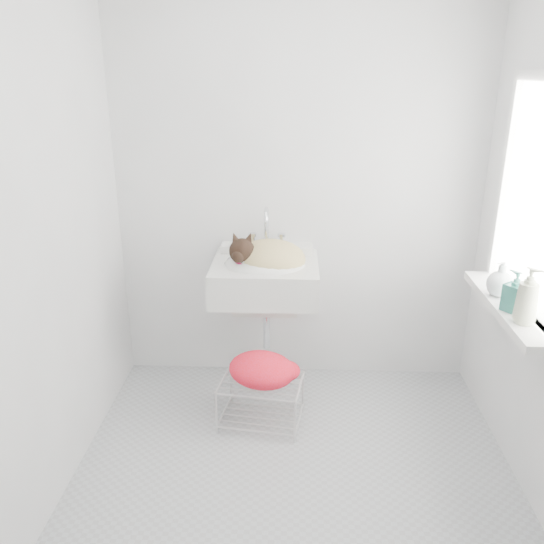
{
  "coord_description": "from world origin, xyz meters",
  "views": [
    {
      "loc": [
        -0.01,
        -2.27,
        1.91
      ],
      "look_at": [
        -0.13,
        0.5,
        0.88
      ],
      "focal_mm": 36.49,
      "sensor_mm": 36.0,
      "label": 1
    }
  ],
  "objects_px": {
    "wire_rack": "(261,399)",
    "bottle_a": "(523,323)",
    "cat": "(267,257)",
    "bottle_b": "(512,311)",
    "bottle_c": "(498,295)",
    "sink": "(265,262)"
  },
  "relations": [
    {
      "from": "cat",
      "to": "sink",
      "type": "bearing_deg",
      "value": 126.66
    },
    {
      "from": "wire_rack",
      "to": "bottle_c",
      "type": "distance_m",
      "value": 1.38
    },
    {
      "from": "bottle_a",
      "to": "bottle_b",
      "type": "relative_size",
      "value": 1.13
    },
    {
      "from": "cat",
      "to": "wire_rack",
      "type": "distance_m",
      "value": 0.81
    },
    {
      "from": "sink",
      "to": "cat",
      "type": "distance_m",
      "value": 0.05
    },
    {
      "from": "bottle_a",
      "to": "sink",
      "type": "bearing_deg",
      "value": 147.43
    },
    {
      "from": "cat",
      "to": "bottle_a",
      "type": "bearing_deg",
      "value": -32.7
    },
    {
      "from": "sink",
      "to": "wire_rack",
      "type": "bearing_deg",
      "value": -91.34
    },
    {
      "from": "sink",
      "to": "bottle_a",
      "type": "bearing_deg",
      "value": -32.57
    },
    {
      "from": "wire_rack",
      "to": "bottle_a",
      "type": "height_order",
      "value": "bottle_a"
    },
    {
      "from": "cat",
      "to": "bottle_a",
      "type": "xyz_separation_m",
      "value": [
        1.17,
        -0.74,
        -0.04
      ]
    },
    {
      "from": "sink",
      "to": "bottle_c",
      "type": "height_order",
      "value": "sink"
    },
    {
      "from": "bottle_a",
      "to": "bottle_b",
      "type": "xyz_separation_m",
      "value": [
        0.0,
        0.13,
        0.0
      ]
    },
    {
      "from": "wire_rack",
      "to": "bottle_a",
      "type": "bearing_deg",
      "value": -19.44
    },
    {
      "from": "sink",
      "to": "bottle_c",
      "type": "relative_size",
      "value": 3.56
    },
    {
      "from": "cat",
      "to": "wire_rack",
      "type": "height_order",
      "value": "cat"
    },
    {
      "from": "cat",
      "to": "bottle_c",
      "type": "relative_size",
      "value": 2.48
    },
    {
      "from": "cat",
      "to": "bottle_b",
      "type": "relative_size",
      "value": 2.21
    },
    {
      "from": "wire_rack",
      "to": "cat",
      "type": "bearing_deg",
      "value": 86.24
    },
    {
      "from": "cat",
      "to": "bottle_a",
      "type": "relative_size",
      "value": 1.95
    },
    {
      "from": "bottle_c",
      "to": "cat",
      "type": "bearing_deg",
      "value": 160.21
    },
    {
      "from": "bottle_a",
      "to": "bottle_b",
      "type": "height_order",
      "value": "bottle_a"
    }
  ]
}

